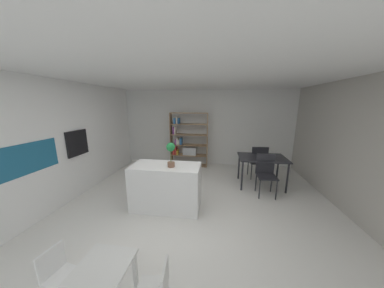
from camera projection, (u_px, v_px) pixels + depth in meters
ground_plane at (180, 215)px, 3.39m from camera, size 8.83×8.83×0.00m
ceiling_slab at (178, 71)px, 2.83m from camera, size 6.37×6.42×0.06m
back_partition at (199, 128)px, 6.19m from camera, size 6.37×0.06×2.55m
tall_cabinet_run_left at (41, 145)px, 3.52m from camera, size 0.65×5.80×2.55m
cabinet_niche_splashback at (23, 160)px, 2.89m from camera, size 0.01×1.23×0.52m
built_in_oven at (77, 143)px, 3.98m from camera, size 0.06×0.57×0.56m
kitchen_island at (166, 187)px, 3.56m from camera, size 1.35×0.65×0.90m
potted_plant_on_island at (171, 152)px, 3.31m from camera, size 0.16×0.16×0.47m
open_bookshelf at (187, 142)px, 6.03m from camera, size 1.25×0.31×1.81m
child_table at (104, 273)px, 1.78m from camera, size 0.51×0.51×0.50m
child_chair_left at (58, 272)px, 1.89m from camera, size 0.32×0.32×0.58m
child_chair_right at (157, 288)px, 1.73m from camera, size 0.33×0.33×0.57m
dining_table at (262, 160)px, 4.50m from camera, size 1.15×0.83×0.77m
dining_chair_far at (258, 160)px, 4.95m from camera, size 0.48×0.48×0.95m
dining_chair_near at (266, 171)px, 4.11m from camera, size 0.42×0.44×0.94m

